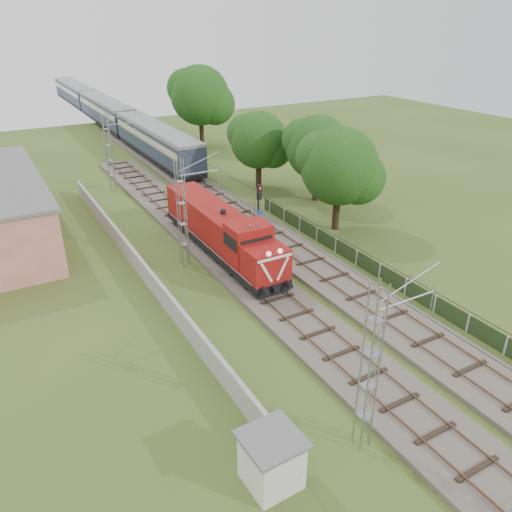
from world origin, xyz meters
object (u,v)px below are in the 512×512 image
signal_post (259,205)px  relay_hut (272,460)px  coach_rake (106,110)px  locomotive (221,230)px

signal_post → relay_hut: (-10.70, -19.67, -2.40)m
signal_post → coach_rake: bearing=88.2°
locomotive → signal_post: signal_post is taller
relay_hut → coach_rake: bearing=80.4°
relay_hut → signal_post: bearing=61.5°
coach_rake → locomotive: bearing=-95.4°
locomotive → relay_hut: size_ratio=6.75×
signal_post → locomotive: bearing=-180.0°
coach_rake → relay_hut: 74.06m
locomotive → coach_rake: locomotive is taller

